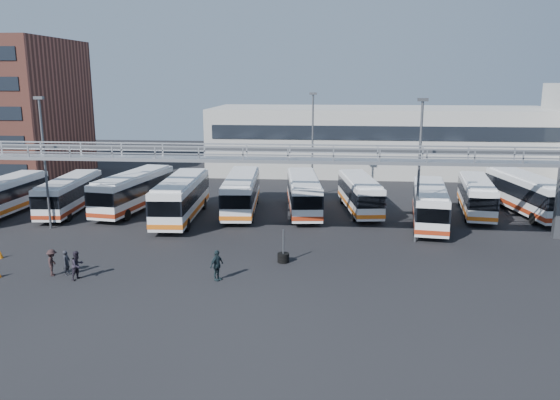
# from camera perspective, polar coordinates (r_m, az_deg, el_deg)

# --- Properties ---
(ground) EXTENTS (140.00, 140.00, 0.00)m
(ground) POSITION_cam_1_polar(r_m,az_deg,el_deg) (34.03, -4.86, -7.23)
(ground) COLOR black
(ground) RESTS_ON ground
(gantry) EXTENTS (51.40, 5.15, 7.10)m
(gantry) POSITION_cam_1_polar(r_m,az_deg,el_deg) (38.29, -3.46, 3.54)
(gantry) COLOR #95989E
(gantry) RESTS_ON ground
(warehouse) EXTENTS (42.00, 14.00, 8.00)m
(warehouse) POSITION_cam_1_polar(r_m,az_deg,el_deg) (70.16, 10.46, 6.21)
(warehouse) COLOR #9E9E99
(warehouse) RESTS_ON ground
(light_pole_left) EXTENTS (0.70, 0.35, 10.21)m
(light_pole_left) POSITION_cam_1_polar(r_m,az_deg,el_deg) (45.50, -23.42, 4.24)
(light_pole_left) COLOR #4C4F54
(light_pole_left) RESTS_ON ground
(light_pole_mid) EXTENTS (0.70, 0.35, 10.21)m
(light_pole_mid) POSITION_cam_1_polar(r_m,az_deg,el_deg) (39.40, 14.36, 3.75)
(light_pole_mid) COLOR #4C4F54
(light_pole_mid) RESTS_ON ground
(light_pole_back) EXTENTS (0.70, 0.35, 10.21)m
(light_pole_back) POSITION_cam_1_polar(r_m,az_deg,el_deg) (53.83, 3.43, 6.38)
(light_pole_back) COLOR #4C4F54
(light_pole_back) RESTS_ON ground
(bus_0) EXTENTS (2.72, 10.56, 3.19)m
(bus_0) POSITION_cam_1_polar(r_m,az_deg,el_deg) (52.13, -26.93, 0.42)
(bus_0) COLOR silver
(bus_0) RESTS_ON ground
(bus_1) EXTENTS (3.15, 10.31, 3.08)m
(bus_1) POSITION_cam_1_polar(r_m,az_deg,el_deg) (51.13, -21.11, 0.67)
(bus_1) COLOR silver
(bus_1) RESTS_ON ground
(bus_2) EXTENTS (4.15, 11.37, 3.38)m
(bus_2) POSITION_cam_1_polar(r_m,az_deg,el_deg) (49.99, -15.03, 1.02)
(bus_2) COLOR silver
(bus_2) RESTS_ON ground
(bus_3) EXTENTS (3.27, 11.63, 3.50)m
(bus_3) POSITION_cam_1_polar(r_m,az_deg,el_deg) (45.94, -10.28, 0.34)
(bus_3) COLOR silver
(bus_3) RESTS_ON ground
(bus_4) EXTENTS (3.37, 11.15, 3.34)m
(bus_4) POSITION_cam_1_polar(r_m,az_deg,el_deg) (47.75, -4.06, 0.87)
(bus_4) COLOR silver
(bus_4) RESTS_ON ground
(bus_5) EXTENTS (3.69, 10.93, 3.26)m
(bus_5) POSITION_cam_1_polar(r_m,az_deg,el_deg) (47.51, 2.47, 0.77)
(bus_5) COLOR silver
(bus_5) RESTS_ON ground
(bus_6) EXTENTS (3.71, 10.31, 3.06)m
(bus_6) POSITION_cam_1_polar(r_m,az_deg,el_deg) (48.44, 8.33, 0.75)
(bus_6) COLOR silver
(bus_6) RESTS_ON ground
(bus_7) EXTENTS (3.77, 10.76, 3.20)m
(bus_7) POSITION_cam_1_polar(r_m,az_deg,el_deg) (45.04, 15.37, -0.37)
(bus_7) COLOR silver
(bus_7) RESTS_ON ground
(bus_8) EXTENTS (3.67, 10.23, 3.04)m
(bus_8) POSITION_cam_1_polar(r_m,az_deg,el_deg) (50.07, 19.83, 0.50)
(bus_8) COLOR silver
(bus_8) RESTS_ON ground
(bus_9) EXTENTS (4.27, 11.41, 3.38)m
(bus_9) POSITION_cam_1_polar(r_m,az_deg,el_deg) (51.62, 24.38, 0.68)
(bus_9) COLOR silver
(bus_9) RESTS_ON ground
(pedestrian_a) EXTENTS (0.37, 0.56, 1.53)m
(pedestrian_a) POSITION_cam_1_polar(r_m,az_deg,el_deg) (35.14, -21.41, -6.12)
(pedestrian_a) COLOR #21222A
(pedestrian_a) RESTS_ON ground
(pedestrian_b) EXTENTS (0.91, 1.02, 1.71)m
(pedestrian_b) POSITION_cam_1_polar(r_m,az_deg,el_deg) (34.16, -20.41, -6.40)
(pedestrian_b) COLOR #231E29
(pedestrian_b) RESTS_ON ground
(pedestrian_c) EXTENTS (0.88, 1.18, 1.62)m
(pedestrian_c) POSITION_cam_1_polar(r_m,az_deg,el_deg) (35.33, -22.70, -6.05)
(pedestrian_c) COLOR black
(pedestrian_c) RESTS_ON ground
(pedestrian_d) EXTENTS (0.90, 1.15, 1.82)m
(pedestrian_d) POSITION_cam_1_polar(r_m,az_deg,el_deg) (32.07, -6.62, -6.79)
(pedestrian_d) COLOR #1C2C32
(pedestrian_d) RESTS_ON ground
(cone_right) EXTENTS (0.52, 0.52, 0.62)m
(cone_right) POSITION_cam_1_polar(r_m,az_deg,el_deg) (40.27, -27.24, -5.00)
(cone_right) COLOR orange
(cone_right) RESTS_ON ground
(tire_stack) EXTENTS (0.75, 0.75, 2.15)m
(tire_stack) POSITION_cam_1_polar(r_m,az_deg,el_deg) (35.05, 0.35, -5.95)
(tire_stack) COLOR black
(tire_stack) RESTS_ON ground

